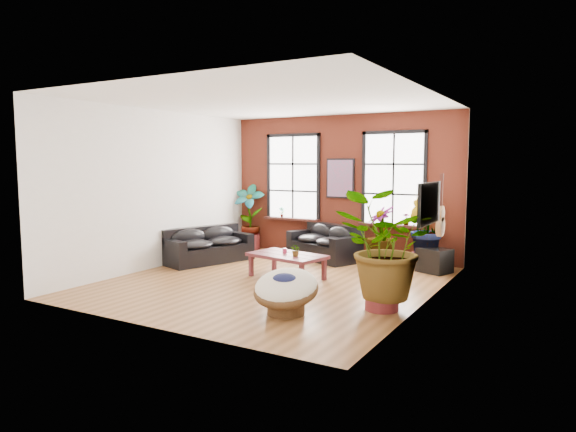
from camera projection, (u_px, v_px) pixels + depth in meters
name	position (u px, v px, depth m)	size (l,w,h in m)	color
room	(276.00, 193.00, 10.04)	(6.04, 6.54, 3.54)	brown
sofa_back	(325.00, 244.00, 12.42)	(2.03, 1.53, 0.84)	black
sofa_left	(207.00, 246.00, 12.10)	(1.47, 2.24, 0.82)	black
coffee_table	(287.00, 257.00, 10.39)	(1.68, 1.16, 0.59)	#521D25
papasan_chair	(286.00, 289.00, 7.91)	(1.18, 1.19, 0.76)	brown
poster	(340.00, 178.00, 12.64)	(0.74, 0.06, 0.98)	black
tv_wall_unit	(433.00, 208.00, 9.00)	(0.13, 1.86, 1.20)	black
media_box	(435.00, 260.00, 10.94)	(0.77, 0.72, 0.52)	black
pot_back_left	(249.00, 241.00, 13.93)	(0.70, 0.70, 0.41)	maroon
pot_back_right	(422.00, 260.00, 11.43)	(0.52, 0.52, 0.34)	maroon
pot_right_wall	(382.00, 298.00, 8.16)	(0.56, 0.56, 0.39)	maroon
pot_mid	(381.00, 260.00, 11.48)	(0.60, 0.60, 0.34)	maroon
floor_plant_back_left	(249.00, 214.00, 13.84)	(0.85, 0.58, 1.62)	#17581B
floor_plant_back_right	(424.00, 227.00, 11.33)	(0.84, 0.67, 1.52)	#17581B
floor_plant_right_wall	(381.00, 246.00, 8.12)	(1.55, 1.34, 1.72)	#17581B
floor_plant_mid	(381.00, 234.00, 11.43)	(0.69, 0.69, 1.23)	#17581B
table_plant	(296.00, 250.00, 10.13)	(0.21, 0.19, 0.24)	#17581B
sill_plant_left	(282.00, 212.00, 13.51)	(0.14, 0.10, 0.27)	#17581B
sill_plant_right	(406.00, 219.00, 11.84)	(0.15, 0.15, 0.27)	#17581B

